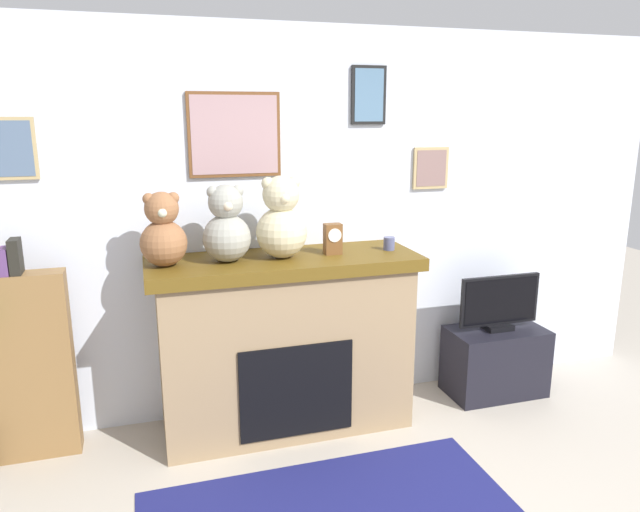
# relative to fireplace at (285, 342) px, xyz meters

# --- Properties ---
(back_wall) EXTENTS (5.20, 0.15, 2.60)m
(back_wall) POSITION_rel_fireplace_xyz_m (0.37, 0.35, 0.72)
(back_wall) COLOR silver
(back_wall) RESTS_ON ground_plane
(fireplace) EXTENTS (1.71, 0.64, 1.16)m
(fireplace) POSITION_rel_fireplace_xyz_m (0.00, 0.00, 0.00)
(fireplace) COLOR #8F7554
(fireplace) RESTS_ON ground_plane
(bookshelf) EXTENTS (0.47, 0.16, 1.36)m
(bookshelf) POSITION_rel_fireplace_xyz_m (-1.53, 0.09, 0.03)
(bookshelf) COLOR brown
(bookshelf) RESTS_ON ground_plane
(tv_stand) EXTENTS (0.70, 0.40, 0.50)m
(tv_stand) POSITION_rel_fireplace_xyz_m (1.59, -0.01, -0.33)
(tv_stand) COLOR black
(tv_stand) RESTS_ON ground_plane
(television) EXTENTS (0.62, 0.14, 0.41)m
(television) POSITION_rel_fireplace_xyz_m (1.59, -0.01, 0.11)
(television) COLOR black
(television) RESTS_ON tv_stand
(candle_jar) EXTENTS (0.07, 0.07, 0.09)m
(candle_jar) POSITION_rel_fireplace_xyz_m (0.71, -0.02, 0.62)
(candle_jar) COLOR #4C517A
(candle_jar) RESTS_ON fireplace
(mantel_clock) EXTENTS (0.11, 0.08, 0.20)m
(mantel_clock) POSITION_rel_fireplace_xyz_m (0.32, -0.02, 0.67)
(mantel_clock) COLOR brown
(mantel_clock) RESTS_ON fireplace
(teddy_bear_grey) EXTENTS (0.27, 0.27, 0.44)m
(teddy_bear_grey) POSITION_rel_fireplace_xyz_m (-0.73, -0.02, 0.77)
(teddy_bear_grey) COLOR brown
(teddy_bear_grey) RESTS_ON fireplace
(teddy_bear_cream) EXTENTS (0.29, 0.29, 0.47)m
(teddy_bear_cream) POSITION_rel_fireplace_xyz_m (-0.36, -0.02, 0.79)
(teddy_bear_cream) COLOR gray
(teddy_bear_cream) RESTS_ON fireplace
(teddy_bear_tan) EXTENTS (0.32, 0.32, 0.51)m
(teddy_bear_tan) POSITION_rel_fireplace_xyz_m (-0.02, -0.02, 0.81)
(teddy_bear_tan) COLOR beige
(teddy_bear_tan) RESTS_ON fireplace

